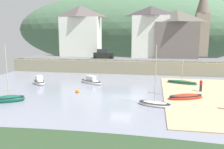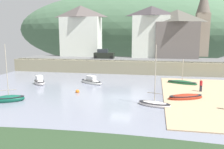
# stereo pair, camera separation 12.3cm
# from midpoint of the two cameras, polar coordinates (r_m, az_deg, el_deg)

# --- Properties ---
(ground) EXTENTS (48.00, 41.00, 0.61)m
(ground) POSITION_cam_midpoint_polar(r_m,az_deg,el_deg) (19.33, 2.15, -12.72)
(ground) COLOR gray
(quay_seawall) EXTENTS (48.00, 9.40, 2.40)m
(quay_seawall) POSITION_cam_midpoint_polar(r_m,az_deg,el_deg) (45.32, 5.23, 2.00)
(quay_seawall) COLOR gray
(quay_seawall) RESTS_ON ground
(hillside_backdrop) EXTENTS (80.00, 44.00, 24.78)m
(hillside_backdrop) POSITION_cam_midpoint_polar(r_m,az_deg,el_deg) (82.79, 4.90, 10.69)
(hillside_backdrop) COLOR #47694C
(hillside_backdrop) RESTS_ON ground
(waterfront_building_left) EXTENTS (8.97, 4.85, 11.22)m
(waterfront_building_left) POSITION_cam_midpoint_polar(r_m,az_deg,el_deg) (55.02, -7.61, 10.42)
(waterfront_building_left) COLOR white
(waterfront_building_left) RESTS_ON ground
(waterfront_building_centre) EXTENTS (7.97, 5.04, 10.83)m
(waterfront_building_centre) POSITION_cam_midpoint_polar(r_m,az_deg,el_deg) (52.43, 9.19, 10.18)
(waterfront_building_centre) COLOR white
(waterfront_building_centre) RESTS_ON ground
(waterfront_building_right) EXTENTS (8.98, 6.25, 10.01)m
(waterfront_building_right) POSITION_cam_midpoint_polar(r_m,az_deg,el_deg) (52.59, 15.07, 9.51)
(waterfront_building_right) COLOR #6A615D
(waterfront_building_right) RESTS_ON ground
(church_with_spire) EXTENTS (3.00, 3.00, 15.38)m
(church_with_spire) POSITION_cam_midpoint_polar(r_m,az_deg,el_deg) (57.38, 20.82, 12.08)
(church_with_spire) COLOR gray
(church_with_spire) RESTS_ON ground
(sailboat_blue_trim) EXTENTS (2.98, 3.05, 1.52)m
(sailboat_blue_trim) POSITION_cam_midpoint_polar(r_m,az_deg,el_deg) (37.26, -17.19, -1.69)
(sailboat_blue_trim) COLOR silver
(sailboat_blue_trim) RESTS_ON ground
(sailboat_tall_mast) EXTENTS (4.52, 2.48, 4.00)m
(sailboat_tall_mast) POSITION_cam_midpoint_polar(r_m,az_deg,el_deg) (37.10, 16.37, -1.87)
(sailboat_tall_mast) COLOR #1B5530
(sailboat_tall_mast) RESTS_ON ground
(sailboat_white_hull) EXTENTS (3.61, 2.79, 6.63)m
(sailboat_white_hull) POSITION_cam_midpoint_polar(r_m,az_deg,el_deg) (29.18, -23.65, -5.37)
(sailboat_white_hull) COLOR #12523F
(sailboat_white_hull) RESTS_ON ground
(fishing_boat_green) EXTENTS (4.44, 2.90, 0.85)m
(fishing_boat_green) POSITION_cam_midpoint_polar(r_m,az_deg,el_deg) (28.88, 17.18, -5.23)
(fishing_boat_green) COLOR #9D2B18
(fishing_boat_green) RESTS_ON ground
(sailboat_nearest_shore) EXTENTS (3.77, 2.33, 6.58)m
(sailboat_nearest_shore) POSITION_cam_midpoint_polar(r_m,az_deg,el_deg) (25.66, 10.08, -6.88)
(sailboat_nearest_shore) COLOR silver
(sailboat_nearest_shore) RESTS_ON ground
(rowboat_small_beached) EXTENTS (4.11, 3.05, 1.39)m
(rowboat_small_beached) POSITION_cam_midpoint_polar(r_m,az_deg,el_deg) (36.21, -5.14, -1.65)
(rowboat_small_beached) COLOR white
(rowboat_small_beached) RESTS_ON ground
(parked_car_near_slipway) EXTENTS (4.12, 1.82, 1.95)m
(parked_car_near_slipway) POSITION_cam_midpoint_polar(r_m,az_deg,el_deg) (49.25, -2.10, 4.84)
(parked_car_near_slipway) COLOR black
(parked_car_near_slipway) RESTS_ON ground
(person_on_slipway) EXTENTS (0.34, 0.34, 1.62)m
(person_on_slipway) POSITION_cam_midpoint_polar(r_m,az_deg,el_deg) (32.83, 20.50, -2.32)
(person_on_slipway) COLOR #282833
(person_on_slipway) RESTS_ON ground
(mooring_buoy) EXTENTS (0.50, 0.50, 0.50)m
(mooring_buoy) POSITION_cam_midpoint_polar(r_m,az_deg,el_deg) (31.00, -8.40, -4.07)
(mooring_buoy) COLOR orange
(mooring_buoy) RESTS_ON ground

